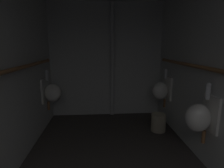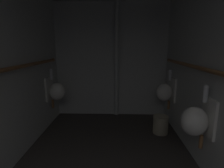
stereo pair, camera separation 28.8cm
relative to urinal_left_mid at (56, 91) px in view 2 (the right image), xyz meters
name	(u,v)px [view 2 (the right image)]	position (x,y,z in m)	size (l,w,h in m)	color
wall_right	(218,75)	(2.24, -1.34, 0.52)	(0.06, 3.91, 2.39)	#BCBEB9
wall_back	(111,61)	(1.03, 0.59, 0.52)	(2.48, 0.06, 2.39)	#BCBEB9
urinal_left_mid	(56,91)	(0.00, 0.00, 0.00)	(0.32, 0.30, 0.76)	silver
urinal_right_mid	(196,120)	(2.07, -1.34, 0.00)	(0.32, 0.30, 0.76)	silver
urinal_right_far	(165,91)	(2.07, 0.00, 0.00)	(0.32, 0.30, 0.76)	silver
supply_pipe_left	(4,70)	(-0.09, -1.34, 0.57)	(0.06, 3.15, 0.06)	#936038
supply_pipe_right	(209,71)	(2.15, -1.33, 0.57)	(0.06, 3.12, 0.06)	#936038
standpipe_back_wall	(116,61)	(1.15, 0.48, 0.52)	(0.09, 0.09, 2.34)	#BCBEB9
waste_bin	(161,125)	(1.93, -0.32, -0.52)	(0.26, 0.26, 0.31)	#9E937A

